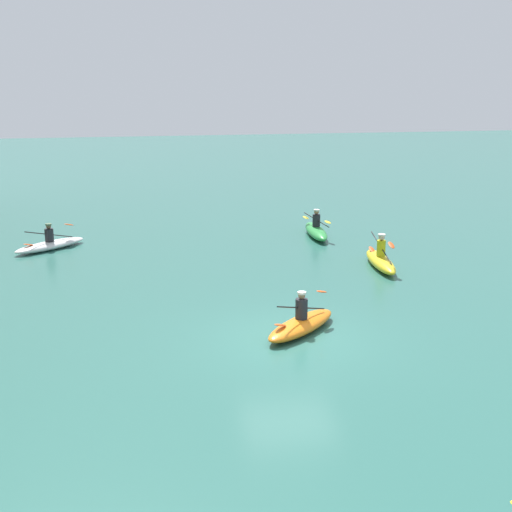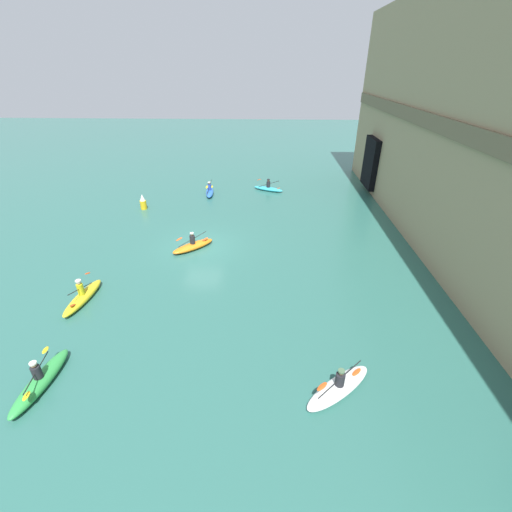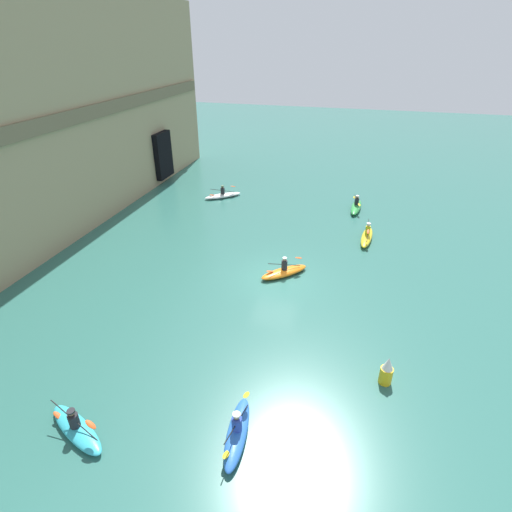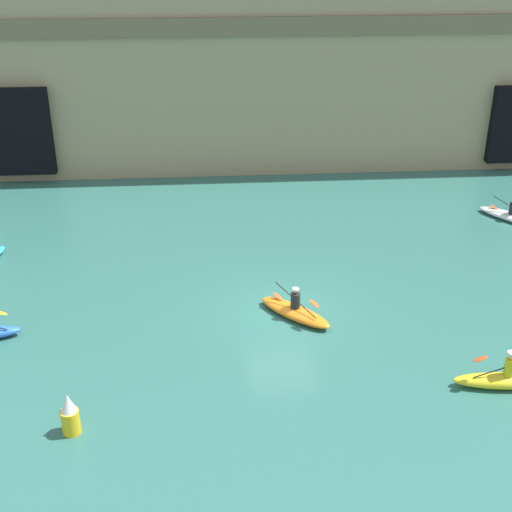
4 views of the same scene
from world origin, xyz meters
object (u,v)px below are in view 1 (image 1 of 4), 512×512
(kayak_yellow, at_px, (381,260))
(kayak_white, at_px, (50,244))
(kayak_green, at_px, (316,231))
(kayak_orange, at_px, (301,324))

(kayak_yellow, xyz_separation_m, kayak_white, (4.89, 11.76, -0.06))
(kayak_green, height_order, kayak_orange, kayak_green)
(kayak_yellow, relative_size, kayak_white, 1.10)
(kayak_orange, bearing_deg, kayak_green, 28.73)
(kayak_green, height_order, kayak_yellow, kayak_yellow)
(kayak_white, bearing_deg, kayak_orange, -94.98)
(kayak_yellow, bearing_deg, kayak_green, 15.81)
(kayak_orange, relative_size, kayak_yellow, 0.83)
(kayak_green, distance_m, kayak_orange, 11.35)
(kayak_green, xyz_separation_m, kayak_yellow, (-5.12, -0.96, 0.00))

